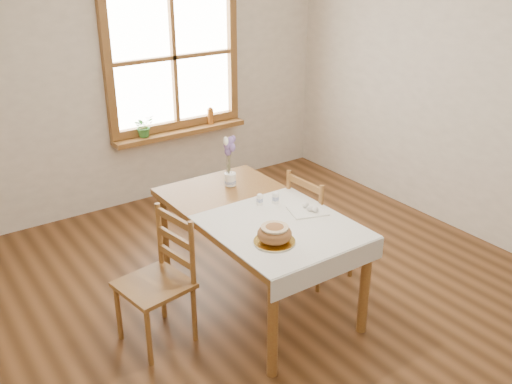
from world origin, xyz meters
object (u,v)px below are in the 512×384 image
at_px(chair_left, 154,283).
at_px(flower_vase, 230,180).
at_px(dining_table, 256,222).
at_px(bread_plate, 274,242).
at_px(chair_right, 321,225).

height_order(chair_left, flower_vase, chair_left).
relative_size(dining_table, bread_plate, 6.15).
bearing_deg(flower_vase, bread_plate, -105.83).
xyz_separation_m(dining_table, bread_plate, (-0.18, -0.46, 0.10)).
height_order(chair_right, bread_plate, chair_right).
bearing_deg(dining_table, flower_vase, 79.39).
relative_size(chair_right, flower_vase, 9.02).
height_order(bread_plate, flower_vase, flower_vase).
relative_size(chair_right, bread_plate, 3.50).
xyz_separation_m(dining_table, flower_vase, (0.09, 0.49, 0.14)).
bearing_deg(chair_right, dining_table, 86.99).
xyz_separation_m(bread_plate, flower_vase, (0.27, 0.95, 0.03)).
xyz_separation_m(chair_left, flower_vase, (0.92, 0.50, 0.34)).
distance_m(dining_table, bread_plate, 0.51).
relative_size(chair_left, bread_plate, 3.51).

